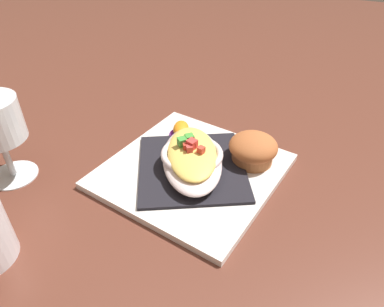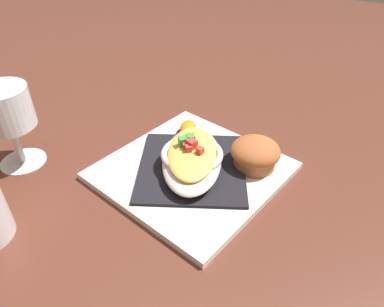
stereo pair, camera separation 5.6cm
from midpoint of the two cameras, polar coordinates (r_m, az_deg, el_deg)
ground_plane at (r=0.59m, az=2.74°, el=-3.34°), size 2.60×2.60×0.00m
square_plate at (r=0.58m, az=2.75°, el=-2.91°), size 0.30×0.30×0.01m
folded_napkin at (r=0.58m, az=2.78°, el=-2.28°), size 0.24×0.23×0.01m
gratin_dish at (r=0.56m, az=2.84°, el=-0.55°), size 0.20×0.16×0.05m
muffin at (r=0.58m, az=12.82°, el=-0.12°), size 0.08×0.08×0.05m
orange_garnish at (r=0.65m, az=1.70°, el=3.68°), size 0.07×0.06×0.02m
stemmed_glass at (r=0.61m, az=-25.39°, el=5.87°), size 0.08×0.08×0.14m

